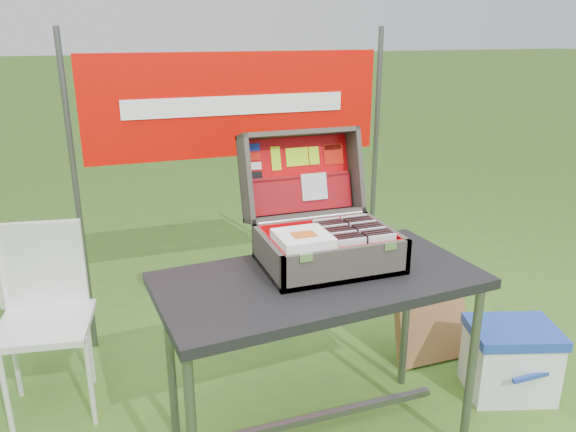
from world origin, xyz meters
name	(u,v)px	position (x,y,z in m)	size (l,w,h in m)	color
table	(318,363)	(0.03, -0.02, 0.39)	(1.24, 0.62, 0.78)	black
table_top	(319,281)	(0.03, -0.02, 0.76)	(1.24, 0.62, 0.04)	black
table_leg_fr	(471,374)	(0.59, -0.27, 0.37)	(0.04, 0.04, 0.74)	#59595B
table_leg_bl	(171,360)	(-0.53, 0.23, 0.37)	(0.04, 0.04, 0.74)	#59595B
table_leg_br	(406,317)	(0.59, 0.23, 0.37)	(0.04, 0.04, 0.74)	#59595B
table_brace	(317,417)	(0.03, -0.02, 0.12)	(1.09, 0.03, 0.03)	#59595B
suitcase	(323,203)	(0.10, 0.12, 1.02)	(0.53, 0.54, 0.49)	#5B5449
suitcase_base_bottom	(328,263)	(0.10, 0.06, 0.79)	(0.53, 0.38, 0.02)	#5B5449
suitcase_base_wall_front	(347,266)	(0.10, -0.11, 0.85)	(0.53, 0.02, 0.14)	#5B5449
suitcase_base_wall_back	(312,234)	(0.10, 0.24, 0.85)	(0.53, 0.02, 0.14)	#5B5449
suitcase_base_wall_left	(268,257)	(-0.15, 0.06, 0.85)	(0.02, 0.38, 0.14)	#5B5449
suitcase_base_wall_right	(385,241)	(0.36, 0.06, 0.85)	(0.02, 0.38, 0.14)	#5B5449
suitcase_liner_floor	(328,260)	(0.10, 0.06, 0.80)	(0.49, 0.34, 0.01)	#EE0304
suitcase_latch_left	(306,258)	(-0.07, -0.12, 0.91)	(0.05, 0.01, 0.03)	silver
suitcase_latch_right	(390,246)	(0.27, -0.12, 0.91)	(0.05, 0.01, 0.03)	silver
suitcase_hinge	(311,218)	(0.10, 0.25, 0.92)	(0.02, 0.02, 0.48)	silver
suitcase_lid_back	(297,175)	(0.10, 0.43, 1.07)	(0.53, 0.38, 0.02)	#5B5449
suitcase_lid_rim_far	(298,133)	(0.10, 0.42, 1.26)	(0.53, 0.02, 0.14)	#5B5449
suitcase_lid_rim_near	(305,215)	(0.10, 0.32, 0.91)	(0.53, 0.02, 0.14)	#5B5449
suitcase_lid_rim_left	(246,179)	(-0.15, 0.37, 1.08)	(0.02, 0.38, 0.14)	#5B5449
suitcase_lid_rim_right	(355,170)	(0.36, 0.37, 1.08)	(0.02, 0.38, 0.14)	#5B5449
suitcase_lid_liner	(298,175)	(0.10, 0.42, 1.07)	(0.48, 0.33, 0.01)	#EE0304
suitcase_liner_wall_front	(346,262)	(0.10, -0.10, 0.86)	(0.49, 0.01, 0.12)	#EE0304
suitcase_liner_wall_back	(313,233)	(0.10, 0.23, 0.86)	(0.49, 0.01, 0.12)	#EE0304
suitcase_liner_wall_left	(271,254)	(-0.14, 0.06, 0.86)	(0.01, 0.34, 0.12)	#EE0304
suitcase_liner_wall_right	(382,239)	(0.34, 0.06, 0.86)	(0.01, 0.34, 0.12)	#EE0304
suitcase_lid_pocket	(301,194)	(0.10, 0.38, 0.99)	(0.47, 0.15, 0.03)	maroon
suitcase_pocket_edge	(300,177)	(0.10, 0.39, 1.07)	(0.46, 0.02, 0.02)	maroon
suitcase_pocket_cd	(314,187)	(0.16, 0.37, 1.02)	(0.12, 0.12, 0.01)	silver
lid_sticker_cc_a	(254,147)	(-0.09, 0.45, 1.20)	(0.05, 0.03, 0.00)	#1933B2
lid_sticker_cc_b	(255,157)	(-0.09, 0.43, 1.16)	(0.05, 0.03, 0.00)	red
lid_sticker_cc_c	(256,166)	(-0.09, 0.42, 1.12)	(0.05, 0.03, 0.00)	white
lid_sticker_cc_d	(256,175)	(-0.09, 0.41, 1.09)	(0.05, 0.03, 0.00)	black
lid_card_neon_tall	(276,158)	(0.00, 0.43, 1.15)	(0.04, 0.10, 0.00)	#A8EA11
lid_card_neon_main	(297,157)	(0.10, 0.43, 1.15)	(0.10, 0.08, 0.00)	#A8EA11
lid_card_neon_small	(314,156)	(0.18, 0.43, 1.15)	(0.05, 0.08, 0.00)	#A8EA11
lid_sticker_band	(333,154)	(0.28, 0.43, 1.15)	(0.09, 0.09, 0.00)	red
lid_sticker_band_bar	(333,147)	(0.28, 0.44, 1.18)	(0.09, 0.02, 0.00)	black
cd_left_0	(352,255)	(0.13, -0.08, 0.87)	(0.12, 0.01, 0.13)	silver
cd_left_1	(349,253)	(0.13, -0.06, 0.87)	(0.12, 0.01, 0.13)	black
cd_left_2	(347,252)	(0.13, -0.04, 0.87)	(0.12, 0.01, 0.13)	black
cd_left_3	(345,250)	(0.13, -0.02, 0.87)	(0.12, 0.01, 0.13)	black
cd_left_4	(342,248)	(0.13, 0.00, 0.87)	(0.12, 0.01, 0.13)	silver
cd_left_5	(340,246)	(0.13, 0.03, 0.87)	(0.12, 0.01, 0.13)	black
cd_left_6	(338,244)	(0.13, 0.05, 0.87)	(0.12, 0.01, 0.13)	black
cd_left_7	(336,242)	(0.13, 0.07, 0.87)	(0.12, 0.01, 0.13)	black
cd_left_8	(334,241)	(0.13, 0.09, 0.87)	(0.12, 0.01, 0.13)	silver
cd_left_9	(332,239)	(0.13, 0.11, 0.87)	(0.12, 0.01, 0.13)	black
cd_left_10	(330,237)	(0.13, 0.13, 0.87)	(0.12, 0.01, 0.13)	black
cd_left_11	(328,236)	(0.13, 0.15, 0.87)	(0.12, 0.01, 0.13)	black
cd_left_12	(326,234)	(0.13, 0.17, 0.87)	(0.12, 0.01, 0.13)	silver
cd_right_0	(382,251)	(0.26, -0.08, 0.87)	(0.12, 0.01, 0.13)	silver
cd_right_1	(379,249)	(0.26, -0.06, 0.87)	(0.12, 0.01, 0.13)	black
cd_right_2	(376,247)	(0.26, -0.04, 0.87)	(0.12, 0.01, 0.13)	black
cd_right_3	(374,246)	(0.26, -0.02, 0.87)	(0.12, 0.01, 0.13)	black
cd_right_4	(372,244)	(0.26, 0.00, 0.87)	(0.12, 0.01, 0.13)	silver
cd_right_5	(369,242)	(0.26, 0.03, 0.87)	(0.12, 0.01, 0.13)	black
cd_right_6	(367,240)	(0.26, 0.05, 0.87)	(0.12, 0.01, 0.13)	black
cd_right_7	(364,239)	(0.26, 0.07, 0.87)	(0.12, 0.01, 0.13)	black
cd_right_8	(362,237)	(0.26, 0.09, 0.87)	(0.12, 0.01, 0.13)	silver
cd_right_9	(360,235)	(0.26, 0.11, 0.87)	(0.12, 0.01, 0.13)	black
cd_right_10	(358,234)	(0.26, 0.13, 0.87)	(0.12, 0.01, 0.13)	black
cd_right_11	(356,232)	(0.26, 0.15, 0.87)	(0.12, 0.01, 0.13)	black
cd_right_12	(353,230)	(0.26, 0.17, 0.87)	(0.12, 0.01, 0.13)	silver
songbook_0	(303,242)	(-0.04, -0.01, 0.92)	(0.20, 0.20, 0.01)	white
songbook_1	(303,241)	(-0.04, -0.01, 0.93)	(0.20, 0.20, 0.01)	white
songbook_2	(303,239)	(-0.04, -0.01, 0.93)	(0.20, 0.20, 0.01)	white
songbook_3	(303,238)	(-0.04, -0.01, 0.94)	(0.20, 0.20, 0.01)	white
songbook_4	(303,237)	(-0.04, -0.01, 0.94)	(0.20, 0.20, 0.01)	white
songbook_5	(303,236)	(-0.04, -0.01, 0.95)	(0.20, 0.20, 0.01)	white
songbook_6	(303,234)	(-0.04, -0.01, 0.95)	(0.20, 0.20, 0.01)	white
songbook_graphic	(304,234)	(-0.04, -0.02, 0.96)	(0.09, 0.07, 0.00)	#D85919
cooler	(510,360)	(1.03, 0.00, 0.18)	(0.40, 0.31, 0.36)	white
cooler_body	(509,364)	(1.03, 0.00, 0.15)	(0.38, 0.29, 0.31)	white
cooler_lid	(514,331)	(1.03, 0.00, 0.33)	(0.40, 0.31, 0.05)	#1D40A2
cooler_handle	(535,376)	(1.03, -0.17, 0.19)	(0.24, 0.02, 0.02)	#1D40A2
chair	(45,327)	(-1.03, 0.58, 0.43)	(0.39, 0.43, 0.86)	silver
chair_seat	(44,325)	(-1.03, 0.58, 0.44)	(0.39, 0.39, 0.03)	silver
chair_backrest	(40,264)	(-1.03, 0.77, 0.66)	(0.39, 0.03, 0.41)	silver
chair_leg_fl	(6,397)	(-1.20, 0.41, 0.22)	(0.02, 0.02, 0.44)	silver
chair_leg_fr	(90,382)	(-0.87, 0.41, 0.22)	(0.02, 0.02, 0.44)	silver
chair_leg_bl	(15,356)	(-1.20, 0.75, 0.22)	(0.02, 0.02, 0.44)	silver
chair_leg_br	(89,343)	(-0.87, 0.75, 0.22)	(0.02, 0.02, 0.44)	silver
chair_upright_left	(1,271)	(-1.20, 0.77, 0.65)	(0.02, 0.02, 0.41)	silver
chair_upright_right	(79,262)	(-0.87, 0.77, 0.65)	(0.02, 0.02, 0.41)	silver
cardboard_box	(431,323)	(0.84, 0.38, 0.21)	(0.40, 0.06, 0.42)	brown
banner_post_left	(78,201)	(-0.85, 1.10, 0.85)	(0.03, 0.03, 1.70)	#59595B
banner_post_right	(374,174)	(0.85, 1.10, 0.85)	(0.03, 0.03, 1.70)	#59595B
banner	(237,105)	(0.00, 1.09, 1.30)	(1.60, 0.01, 0.55)	#BF0902
banner_text	(237,105)	(0.00, 1.08, 1.30)	(1.20, 0.00, 0.10)	white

